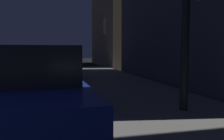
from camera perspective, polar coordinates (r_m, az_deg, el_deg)
car_blue at (r=4.27m, az=-20.56°, el=-4.42°), size 2.23×4.59×1.43m
car_red at (r=10.78m, az=-16.52°, el=1.14°), size 2.12×4.10×1.43m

